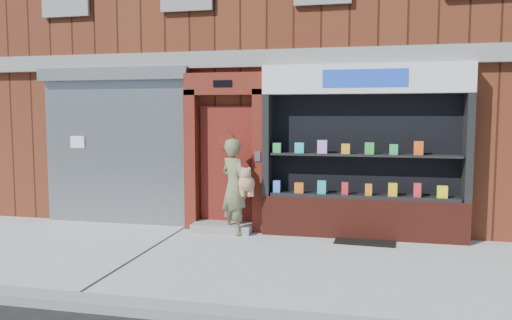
% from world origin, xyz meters
% --- Properties ---
extents(ground, '(80.00, 80.00, 0.00)m').
position_xyz_m(ground, '(0.00, 0.00, 0.00)').
color(ground, '#9E9E99').
rests_on(ground, ground).
extents(curb, '(60.00, 0.30, 0.12)m').
position_xyz_m(curb, '(0.00, -2.15, 0.06)').
color(curb, gray).
rests_on(curb, ground).
extents(building, '(12.00, 8.16, 8.00)m').
position_xyz_m(building, '(-0.00, 5.99, 4.00)').
color(building, '#592414').
rests_on(building, ground).
extents(shutter_bay, '(3.10, 0.30, 3.04)m').
position_xyz_m(shutter_bay, '(-3.00, 1.93, 1.72)').
color(shutter_bay, gray).
rests_on(shutter_bay, ground).
extents(red_door_bay, '(1.52, 0.58, 2.90)m').
position_xyz_m(red_door_bay, '(-0.75, 1.86, 1.46)').
color(red_door_bay, '#4D140D').
rests_on(red_door_bay, ground).
extents(pharmacy_bay, '(3.50, 0.41, 3.00)m').
position_xyz_m(pharmacy_bay, '(1.75, 1.81, 1.37)').
color(pharmacy_bay, '#5B1E15').
rests_on(pharmacy_bay, ground).
extents(woman, '(0.78, 0.71, 1.72)m').
position_xyz_m(woman, '(-0.48, 1.54, 0.87)').
color(woman, '#696D47').
rests_on(woman, ground).
extents(doormat, '(1.03, 0.75, 0.02)m').
position_xyz_m(doormat, '(1.81, 1.55, 0.01)').
color(doormat, black).
rests_on(doormat, ground).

